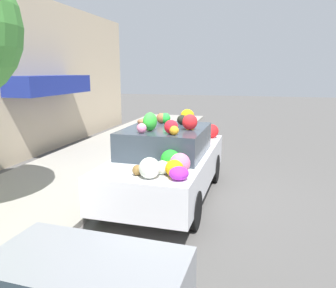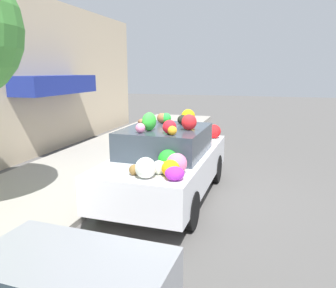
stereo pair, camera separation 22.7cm
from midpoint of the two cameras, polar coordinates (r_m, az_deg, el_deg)
name	(u,v)px [view 2 (the right image)]	position (r m, az deg, el deg)	size (l,w,h in m)	color
ground_plane	(169,197)	(6.95, 1.07, -9.19)	(60.00, 60.00, 0.00)	#565451
sidewalk_curb	(58,182)	(8.04, -17.90, -6.32)	(24.00, 3.20, 0.12)	#9E998E
fire_hydrant	(145,143)	(9.86, -3.31, 0.15)	(0.20, 0.20, 0.70)	#B2B2B7
art_car	(168,160)	(6.65, 0.97, -2.88)	(4.05, 1.82, 1.83)	silver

